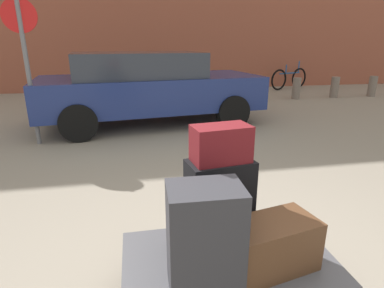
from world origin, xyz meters
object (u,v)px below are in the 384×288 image
suitcase_black_front_right (219,203)px  duffel_bag_maroon_topmost_pile (221,144)px  duffel_bag_brown_rear_right (270,245)px  bollard_corner (372,86)px  bollard_kerb_near (247,90)px  bollard_kerb_mid (296,88)px  luggage_cart (228,266)px  bicycle_leaning (289,79)px  suitcase_charcoal_stacked_top (205,239)px  parked_car (148,86)px  bollard_kerb_far (335,87)px  no_parking_sign (26,57)px

suitcase_black_front_right → duffel_bag_maroon_topmost_pile: bearing=-98.9°
duffel_bag_brown_rear_right → bollard_corner: (6.56, 7.09, -0.18)m
bollard_kerb_near → suitcase_black_front_right: bearing=-111.8°
duffel_bag_maroon_topmost_pile → bollard_kerb_mid: size_ratio=0.56×
duffel_bag_maroon_topmost_pile → bollard_kerb_near: 7.36m
luggage_cart → duffel_bag_maroon_topmost_pile: (-0.02, 0.16, 0.76)m
bicycle_leaning → bollard_kerb_mid: (-0.75, -1.91, -0.07)m
luggage_cart → suitcase_charcoal_stacked_top: suitcase_charcoal_stacked_top is taller
duffel_bag_brown_rear_right → duffel_bag_maroon_topmost_pile: (-0.22, 0.30, 0.53)m
suitcase_black_front_right → luggage_cart: bearing=-92.0°
suitcase_charcoal_stacked_top → duffel_bag_maroon_topmost_pile: bearing=66.2°
suitcase_charcoal_stacked_top → bicycle_leaning: size_ratio=0.36×
bollard_kerb_near → suitcase_charcoal_stacked_top: bearing=-112.0°
duffel_bag_maroon_topmost_pile → bicycle_leaning: size_ratio=0.21×
bicycle_leaning → bollard_kerb_near: (-2.27, -1.91, -0.07)m
luggage_cart → suitcase_charcoal_stacked_top: (-0.20, -0.21, 0.37)m
suitcase_charcoal_stacked_top → bicycle_leaning: bicycle_leaning is taller
suitcase_black_front_right → bicycle_leaning: (4.99, 8.71, -0.25)m
luggage_cart → duffel_bag_brown_rear_right: duffel_bag_brown_rear_right is taller
bicycle_leaning → bollard_kerb_near: size_ratio=2.70×
luggage_cart → suitcase_black_front_right: suitcase_black_front_right is taller
suitcase_charcoal_stacked_top → bollard_corner: (6.97, 7.17, -0.33)m
duffel_bag_brown_rear_right → parked_car: bearing=83.0°
luggage_cart → duffel_bag_brown_rear_right: (0.20, -0.13, 0.22)m
bollard_kerb_mid → luggage_cart: bearing=-121.2°
bollard_kerb_far → luggage_cart: bearing=-128.2°
duffel_bag_brown_rear_right → bollard_kerb_near: 7.52m
bollard_kerb_mid → no_parking_sign: bearing=-153.2°
bollard_kerb_near → duffel_bag_maroon_topmost_pile: bearing=-111.8°
duffel_bag_brown_rear_right → bollard_kerb_far: size_ratio=0.88×
bollard_kerb_mid → bollard_corner: 2.54m
duffel_bag_brown_rear_right → bollard_kerb_mid: 8.16m
bollard_corner → suitcase_black_front_right: bearing=-135.0°
suitcase_charcoal_stacked_top → suitcase_black_front_right: bearing=66.2°
bollard_kerb_far → no_parking_sign: bearing=-157.1°
suitcase_black_front_right → bicycle_leaning: 10.04m
bollard_kerb_far → duffel_bag_brown_rear_right: bearing=-126.6°
luggage_cart → bollard_kerb_mid: size_ratio=2.10×
luggage_cart → duffel_bag_maroon_topmost_pile: duffel_bag_maroon_topmost_pile is taller
parked_car → no_parking_sign: (-1.88, -1.04, 0.63)m
luggage_cart → suitcase_black_front_right: 0.39m
duffel_bag_maroon_topmost_pile → parked_car: parked_car is taller
parked_car → duffel_bag_maroon_topmost_pile: bearing=-87.6°
bollard_corner → duffel_bag_brown_rear_right: bearing=-132.8°
bollard_kerb_near → bollard_kerb_far: bearing=0.0°
duffel_bag_brown_rear_right → parked_car: size_ratio=0.12×
suitcase_black_front_right → duffel_bag_maroon_topmost_pile: 0.40m
suitcase_black_front_right → duffel_bag_brown_rear_right: bearing=-61.8°
suitcase_black_front_right → no_parking_sign: bearing=111.0°
bollard_kerb_near → no_parking_sign: no_parking_sign is taller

